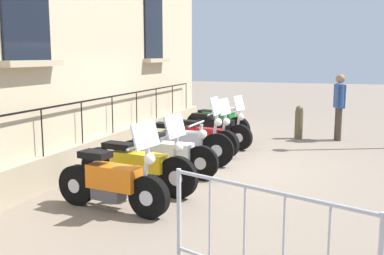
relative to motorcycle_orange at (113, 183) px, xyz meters
name	(u,v)px	position (x,y,z in m)	size (l,w,h in m)	color
ground_plane	(204,167)	(0.48, 2.99, -0.43)	(60.00, 60.00, 0.00)	gray
building_facade	(92,2)	(-2.01, 2.99, 2.94)	(0.82, 11.54, 6.91)	#C6B28E
motorcycle_orange	(113,183)	(0.00, 0.00, 0.00)	(1.90, 0.73, 1.36)	black
motorcycle_yellow	(138,166)	(-0.07, 0.97, 0.01)	(2.23, 0.72, 1.34)	black
motorcycle_white	(166,154)	(0.01, 2.06, -0.01)	(2.07, 0.73, 1.05)	black
motorcycle_silver	(182,143)	(-0.01, 3.02, 0.04)	(2.24, 0.69, 1.43)	black
motorcycle_red	(200,138)	(0.08, 4.00, -0.02)	(1.93, 0.71, 1.33)	black
motorcycle_black	(215,130)	(0.14, 4.99, 0.00)	(2.03, 0.72, 1.31)	black
motorcycle_green	(217,123)	(-0.09, 6.06, 0.02)	(1.94, 0.92, 0.93)	black
crowd_barrier	(263,237)	(2.46, -1.62, 0.14)	(2.03, 0.83, 1.05)	#B7B7BF
bollard	(299,122)	(2.00, 6.88, 0.03)	(0.22, 0.22, 0.91)	brown
pedestrian_standing	(339,103)	(3.03, 6.93, 0.58)	(0.31, 0.51, 1.77)	#47382D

